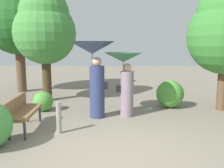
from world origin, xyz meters
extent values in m
plane|color=gray|center=(0.00, 0.00, 0.00)|extent=(40.00, 40.00, 0.00)
cylinder|color=navy|center=(-0.44, 2.58, 0.75)|extent=(0.43, 0.43, 1.50)
sphere|color=tan|center=(-0.44, 2.58, 1.62)|extent=(0.27, 0.27, 0.27)
cylinder|color=#333338|center=(-0.56, 2.57, 1.42)|extent=(0.02, 0.02, 0.86)
cone|color=#38476B|center=(-0.56, 2.57, 2.02)|extent=(1.28, 1.28, 0.35)
cube|color=#333342|center=(-0.16, 2.59, 0.93)|extent=(0.14, 0.10, 0.20)
cylinder|color=gray|center=(0.44, 2.68, 0.67)|extent=(0.38, 0.38, 1.34)
sphere|color=tan|center=(0.44, 2.68, 1.45)|extent=(0.24, 0.24, 0.24)
cylinder|color=#333338|center=(0.32, 2.67, 1.24)|extent=(0.02, 0.02, 0.73)
cone|color=#33724C|center=(0.32, 2.67, 1.75)|extent=(1.11, 1.11, 0.27)
cube|color=black|center=(0.18, 2.66, 0.83)|extent=(0.14, 0.10, 0.20)
cylinder|color=#38383D|center=(-1.94, 0.79, 0.22)|extent=(0.06, 0.06, 0.44)
cylinder|color=#38383D|center=(-2.28, 0.78, 0.22)|extent=(0.06, 0.06, 0.44)
cylinder|color=#38383D|center=(-1.99, 2.13, 0.22)|extent=(0.06, 0.06, 0.44)
cylinder|color=#38383D|center=(-2.33, 2.12, 0.22)|extent=(0.06, 0.06, 0.44)
cube|color=olive|center=(-2.14, 1.46, 0.46)|extent=(0.49, 1.51, 0.08)
cube|color=olive|center=(-2.38, 1.45, 0.66)|extent=(0.11, 1.50, 0.35)
cylinder|color=#42301E|center=(-2.46, 4.78, 1.68)|extent=(0.34, 0.34, 3.36)
sphere|color=#428C3D|center=(-2.46, 4.78, 2.52)|extent=(2.28, 2.28, 2.28)
sphere|color=#428C3D|center=(-2.46, 4.78, 3.20)|extent=(1.83, 1.83, 1.83)
cylinder|color=brown|center=(3.56, 3.41, 1.58)|extent=(0.32, 0.32, 3.16)
cylinder|color=brown|center=(-4.08, 6.60, 2.05)|extent=(0.41, 0.41, 4.10)
sphere|color=#235B23|center=(-4.08, 6.60, 3.08)|extent=(2.85, 2.85, 2.85)
sphere|color=#235B23|center=(-4.08, 6.60, 3.90)|extent=(2.28, 2.28, 2.28)
sphere|color=#4C9338|center=(-2.20, 3.26, 0.32)|extent=(0.63, 0.63, 0.63)
sphere|color=#4C9338|center=(1.95, 3.73, 0.46)|extent=(0.92, 0.92, 0.92)
cylinder|color=gray|center=(-1.28, 1.24, 0.38)|extent=(0.12, 0.12, 0.77)
camera|label=1|loc=(-0.01, -4.49, 2.11)|focal=39.88mm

